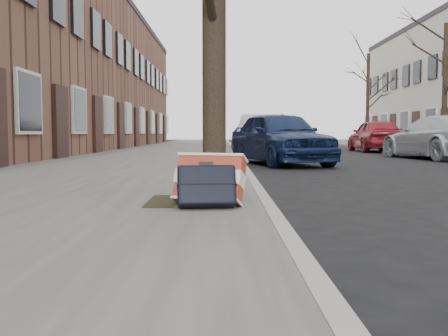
{
  "coord_description": "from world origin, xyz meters",
  "views": [
    {
      "loc": [
        -1.68,
        -3.71,
        0.8
      ],
      "look_at": [
        -1.68,
        0.8,
        0.48
      ],
      "focal_mm": 40.0,
      "sensor_mm": 36.0,
      "label": 1
    }
  ],
  "objects_px": {
    "suitcase_red": "(210,180)",
    "car_near_front": "(280,138)",
    "suitcase_navy": "(207,186)",
    "car_near_mid": "(263,134)"
  },
  "relations": [
    {
      "from": "suitcase_red",
      "to": "car_near_mid",
      "type": "relative_size",
      "value": 0.14
    },
    {
      "from": "car_near_front",
      "to": "car_near_mid",
      "type": "xyz_separation_m",
      "value": [
        0.06,
        6.26,
        0.07
      ]
    },
    {
      "from": "suitcase_red",
      "to": "suitcase_navy",
      "type": "relative_size",
      "value": 1.2
    },
    {
      "from": "suitcase_red",
      "to": "car_near_mid",
      "type": "xyz_separation_m",
      "value": [
        1.62,
        14.36,
        0.39
      ]
    },
    {
      "from": "car_near_mid",
      "to": "suitcase_red",
      "type": "bearing_deg",
      "value": -87.81
    },
    {
      "from": "suitcase_red",
      "to": "car_near_mid",
      "type": "distance_m",
      "value": 14.46
    },
    {
      "from": "suitcase_red",
      "to": "car_near_front",
      "type": "height_order",
      "value": "car_near_front"
    },
    {
      "from": "suitcase_navy",
      "to": "car_near_front",
      "type": "bearing_deg",
      "value": 73.84
    },
    {
      "from": "suitcase_red",
      "to": "suitcase_navy",
      "type": "xyz_separation_m",
      "value": [
        -0.02,
        -0.18,
        -0.04
      ]
    },
    {
      "from": "suitcase_red",
      "to": "car_near_mid",
      "type": "bearing_deg",
      "value": 102.17
    }
  ]
}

